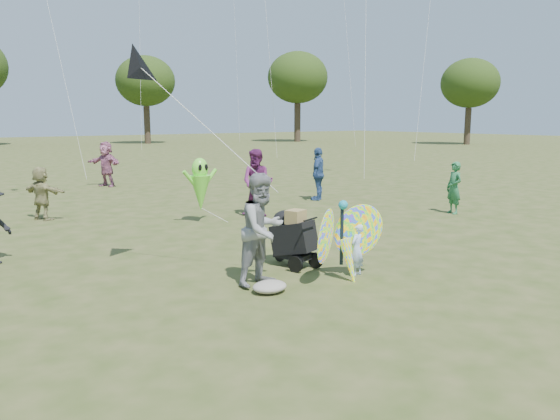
% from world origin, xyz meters
% --- Properties ---
extents(ground, '(160.00, 160.00, 0.00)m').
position_xyz_m(ground, '(0.00, 0.00, 0.00)').
color(ground, '#51592B').
rests_on(ground, ground).
extents(child_girl, '(0.40, 0.33, 0.96)m').
position_xyz_m(child_girl, '(0.57, 0.26, 0.48)').
color(child_girl, '#B4CBFF').
rests_on(child_girl, ground).
extents(adult_man, '(1.04, 0.88, 1.89)m').
position_xyz_m(adult_man, '(-1.04, 0.86, 0.94)').
color(adult_man, gray).
rests_on(adult_man, ground).
extents(grey_bag, '(0.58, 0.48, 0.19)m').
position_xyz_m(grey_bag, '(-1.21, 0.43, 0.09)').
color(grey_bag, gray).
rests_on(grey_bag, ground).
extents(crowd_c, '(1.11, 0.96, 1.79)m').
position_xyz_m(crowd_c, '(5.96, 7.59, 0.90)').
color(crowd_c, '#2F4D82').
rests_on(crowd_c, ground).
extents(crowd_d, '(1.04, 1.41, 1.48)m').
position_xyz_m(crowd_d, '(-2.53, 9.31, 0.74)').
color(crowd_d, '#928C5A').
rests_on(crowd_d, ground).
extents(crowd_e, '(1.15, 1.18, 1.91)m').
position_xyz_m(crowd_e, '(2.55, 6.26, 0.96)').
color(crowd_e, '#68225C').
rests_on(crowd_e, ground).
extents(crowd_f, '(0.51, 0.64, 1.53)m').
position_xyz_m(crowd_f, '(7.38, 3.17, 0.76)').
color(crowd_f, '#286B3F').
rests_on(crowd_f, ground).
extents(crowd_j, '(1.18, 1.78, 1.84)m').
position_xyz_m(crowd_j, '(1.46, 15.61, 0.92)').
color(crowd_j, '#A75F82').
rests_on(crowd_j, ground).
extents(jogging_stroller, '(0.71, 1.13, 1.09)m').
position_xyz_m(jogging_stroller, '(0.07, 1.47, 0.61)').
color(jogging_stroller, black).
rests_on(jogging_stroller, ground).
extents(butterfly_kite, '(1.74, 0.75, 1.60)m').
position_xyz_m(butterfly_kite, '(0.22, 0.19, 0.68)').
color(butterfly_kite, red).
rests_on(butterfly_kite, ground).
extents(delta_kite_rig, '(2.22, 1.82, 2.51)m').
position_xyz_m(delta_kite_rig, '(-2.39, 2.44, 3.60)').
color(delta_kite_rig, black).
rests_on(delta_kite_rig, ground).
extents(alien_kite, '(1.12, 0.69, 1.74)m').
position_xyz_m(alien_kite, '(0.77, 6.35, 0.97)').
color(alien_kite, '#6EE937').
rests_on(alien_kite, ground).
extents(tree_line, '(91.78, 33.60, 10.79)m').
position_xyz_m(tree_line, '(3.67, 44.99, 6.86)').
color(tree_line, '#3A2D21').
rests_on(tree_line, ground).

